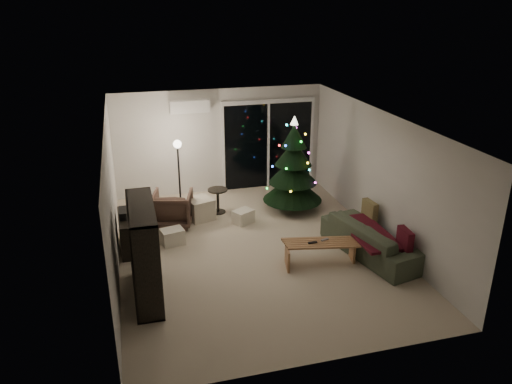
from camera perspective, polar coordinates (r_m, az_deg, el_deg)
room at (r=10.54m, az=0.18°, el=2.30°), size 6.50×7.51×2.60m
bookshelf at (r=7.99m, az=-14.02°, el=-6.82°), size 0.70×1.60×1.56m
media_cabinet at (r=9.71m, az=-14.14°, el=-4.49°), size 0.42×1.07×0.67m
stereo at (r=9.55m, az=-14.36°, el=-2.30°), size 0.34×0.40×0.14m
armchair at (r=10.51m, az=-9.49°, el=-1.87°), size 0.95×0.97×0.73m
ottoman at (r=10.77m, az=-6.40°, el=-1.91°), size 0.64×0.64×0.46m
cardboard_box_a at (r=9.80m, az=-9.53°, el=-5.05°), size 0.48×0.41×0.30m
cardboard_box_b at (r=10.54m, az=-1.47°, el=-2.82°), size 0.50×0.46×0.28m
side_table at (r=11.03m, az=-4.38°, el=-1.01°), size 0.51×0.51×0.55m
floor_lamp at (r=11.08m, az=-8.76°, el=1.69°), size 0.25×0.25×1.55m
sofa at (r=9.47m, az=13.18°, el=-5.23°), size 1.29×2.27×0.63m
sofa_throw at (r=9.36m, az=12.71°, el=-4.55°), size 0.67×1.54×0.05m
cushion_a at (r=9.99m, az=12.86°, el=-2.15°), size 0.16×0.42×0.41m
cushion_b at (r=8.98m, az=16.65°, el=-5.33°), size 0.15×0.42×0.41m
coffee_table at (r=9.06m, az=7.32°, el=-6.84°), size 1.36×0.70×0.41m
remote_a at (r=8.91m, az=6.49°, el=-5.75°), size 0.16×0.05×0.02m
remote_b at (r=9.04m, az=7.86°, el=-5.41°), size 0.16×0.09×0.02m
christmas_tree at (r=10.91m, az=4.28°, el=3.17°), size 1.44×1.44×2.13m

